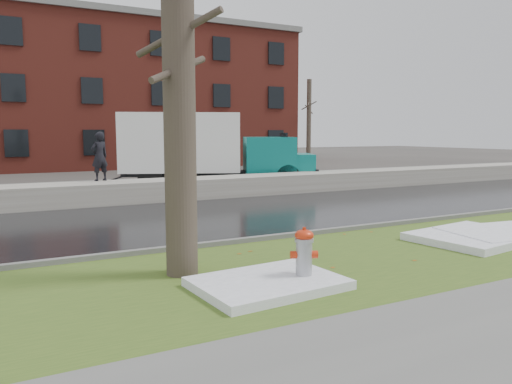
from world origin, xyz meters
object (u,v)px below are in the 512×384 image
box_truck (204,148)px  worker (99,156)px  fire_hydrant (304,254)px  tree (179,74)px

box_truck → worker: 5.78m
fire_hydrant → worker: bearing=118.2°
fire_hydrant → tree: (-1.53, 1.42, 2.86)m
tree → fire_hydrant: bearing=-42.9°
fire_hydrant → worker: worker is taller
tree → worker: tree is taller
box_truck → worker: size_ratio=5.67×
tree → box_truck: bearing=66.3°
worker → box_truck: bearing=-171.1°
tree → worker: bearing=86.8°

